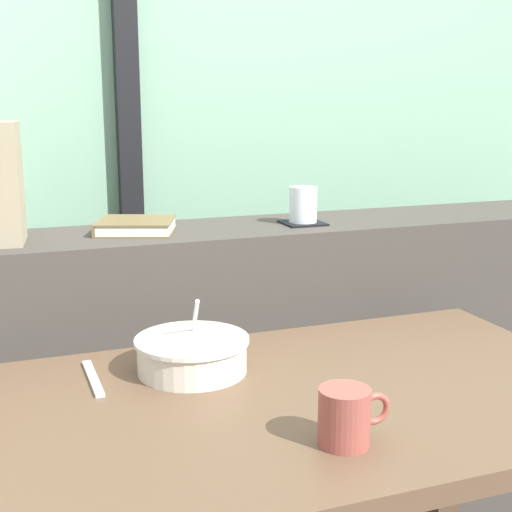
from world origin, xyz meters
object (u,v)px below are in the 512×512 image
at_px(juice_glass, 303,205).
at_px(closed_book, 135,226).
at_px(breakfast_table, 304,453).
at_px(coaster_square, 303,223).
at_px(fork_utensil, 93,378).
at_px(soup_bowl, 192,355).
at_px(ceramic_mug, 346,416).

xyz_separation_m(juice_glass, closed_book, (-0.41, 0.04, -0.03)).
xyz_separation_m(breakfast_table, juice_glass, (0.25, 0.57, 0.34)).
xyz_separation_m(breakfast_table, coaster_square, (0.25, 0.57, 0.30)).
bearing_deg(fork_utensil, soup_bowl, -8.30).
distance_m(breakfast_table, juice_glass, 0.71).
bearing_deg(juice_glass, closed_book, 174.72).
bearing_deg(closed_book, coaster_square, -5.28).
xyz_separation_m(coaster_square, ceramic_mug, (-0.27, -0.76, -0.14)).
bearing_deg(breakfast_table, ceramic_mug, -95.98).
xyz_separation_m(soup_bowl, fork_utensil, (-0.18, 0.02, -0.03)).
height_order(closed_book, fork_utensil, closed_book).
distance_m(coaster_square, juice_glass, 0.04).
bearing_deg(fork_utensil, juice_glass, 32.98).
bearing_deg(juice_glass, breakfast_table, -113.55).
relative_size(breakfast_table, juice_glass, 12.42).
distance_m(breakfast_table, closed_book, 0.70).
bearing_deg(juice_glass, coaster_square, 0.00).
xyz_separation_m(breakfast_table, ceramic_mug, (-0.02, -0.19, 0.15)).
distance_m(closed_book, fork_utensil, 0.50).
height_order(coaster_square, closed_book, closed_book).
bearing_deg(breakfast_table, coaster_square, 66.45).
distance_m(soup_bowl, ceramic_mug, 0.37).
bearing_deg(ceramic_mug, juice_glass, 70.46).
bearing_deg(coaster_square, closed_book, 174.72).
distance_m(juice_glass, closed_book, 0.42).
distance_m(closed_book, ceramic_mug, 0.82).
xyz_separation_m(fork_utensil, ceramic_mug, (0.31, -0.37, 0.04)).
relative_size(juice_glass, ceramic_mug, 0.78).
relative_size(breakfast_table, fork_utensil, 6.48).
relative_size(juice_glass, fork_utensil, 0.52).
bearing_deg(closed_book, fork_utensil, -111.33).
xyz_separation_m(closed_book, soup_bowl, (0.01, -0.45, -0.17)).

